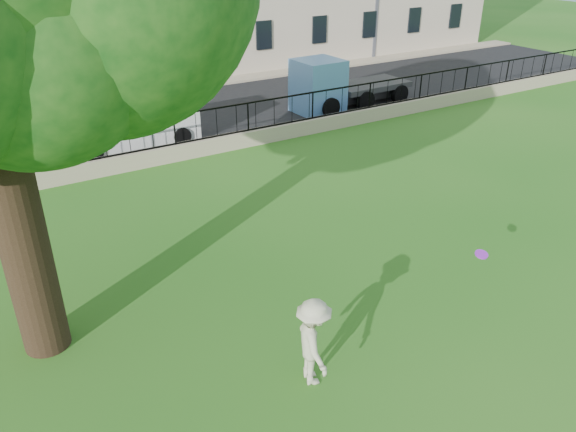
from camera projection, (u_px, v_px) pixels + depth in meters
ground at (395, 339)px, 11.63m from camera, size 120.00×120.00×0.00m
retaining_wall at (177, 152)px, 20.59m from camera, size 50.00×0.40×0.60m
iron_railing at (175, 130)px, 20.21m from camera, size 50.00×0.05×1.13m
street at (137, 126)px, 24.29m from camera, size 60.00×9.00×0.01m
sidewalk at (103, 98)px, 28.21m from camera, size 60.00×1.40×0.12m
man at (313, 342)px, 10.19m from camera, size 0.95×1.29×1.78m
frisbee at (481, 254)px, 11.42m from camera, size 0.35×0.34×0.12m
red_sedan at (33, 146)px, 20.15m from camera, size 4.03×1.64×1.30m
white_van at (128, 119)px, 21.62m from camera, size 5.17×2.13×2.15m
blue_truck at (350, 81)px, 26.57m from camera, size 5.81×2.22×2.41m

